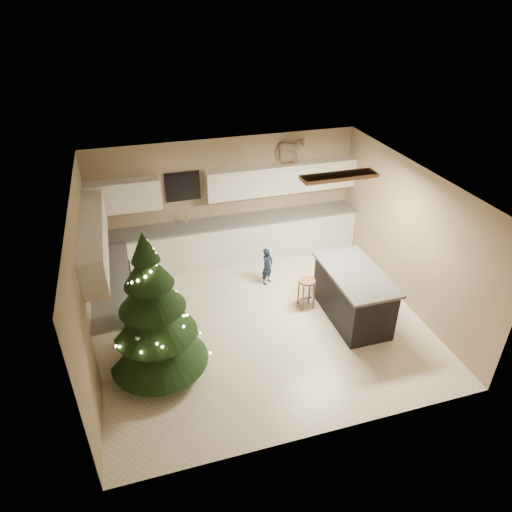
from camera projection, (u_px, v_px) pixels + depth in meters
name	position (u px, v px, depth m)	size (l,w,h in m)	color
ground_plane	(262.00, 321.00, 8.15)	(5.50, 5.50, 0.00)	silver
room_shell	(264.00, 234.00, 7.25)	(5.52, 5.02, 2.61)	tan
cabinetry	(192.00, 247.00, 8.89)	(5.50, 3.20, 2.00)	white
island	(353.00, 295.00, 8.01)	(0.90, 1.70, 0.95)	black
bar_stool	(307.00, 287.00, 8.29)	(0.31, 0.31, 0.59)	brown
christmas_tree	(155.00, 320.00, 6.59)	(1.53, 1.48, 2.44)	#3F2816
toddler	(267.00, 266.00, 8.98)	(0.28, 0.19, 0.78)	#10223E
rocking_horse	(289.00, 150.00, 9.19)	(0.70, 0.52, 0.56)	brown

